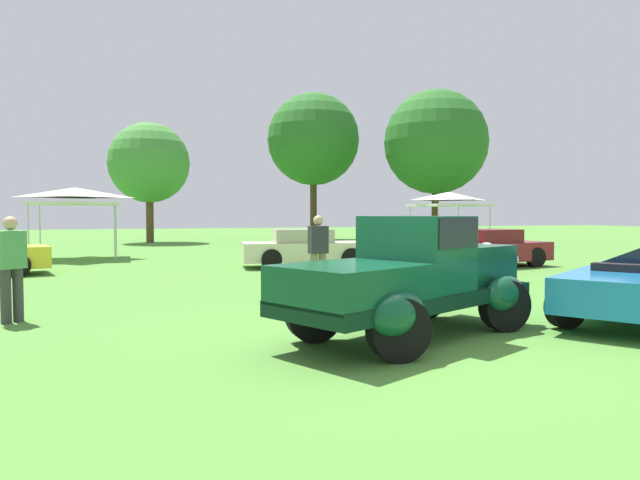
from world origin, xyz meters
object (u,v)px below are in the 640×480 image
show_car_cream (306,248)px  spectator_by_row (318,251)px  canopy_tent_left_field (75,195)px  show_car_burgundy (491,248)px  spectator_near_truck (11,265)px  neighbor_convertible (640,285)px  canopy_tent_center_field (449,198)px  feature_pickup_truck (412,276)px

show_car_cream → spectator_by_row: 6.08m
canopy_tent_left_field → show_car_burgundy: bearing=-31.2°
show_car_cream → spectator_near_truck: (-7.25, -7.64, 0.31)m
neighbor_convertible → canopy_tent_center_field: bearing=69.1°
show_car_cream → spectator_near_truck: 10.54m
feature_pickup_truck → canopy_tent_center_field: canopy_tent_center_field is taller
feature_pickup_truck → show_car_cream: 10.75m
neighbor_convertible → spectator_near_truck: size_ratio=2.61×
show_car_burgundy → feature_pickup_truck: bearing=-130.2°
neighbor_convertible → canopy_tent_left_field: (-9.70, 16.64, 1.85)m
show_car_cream → canopy_tent_center_field: (8.57, 5.54, 1.82)m
spectator_near_truck → canopy_tent_center_field: (15.81, 13.19, 1.51)m
show_car_cream → spectator_near_truck: bearing=-133.5°
spectator_near_truck → spectator_by_row: size_ratio=1.00×
show_car_burgundy → spectator_by_row: spectator_by_row is taller
canopy_tent_left_field → show_car_cream: bearing=-39.0°
feature_pickup_truck → canopy_tent_left_field: bearing=108.8°
feature_pickup_truck → spectator_near_truck: (-5.55, 2.96, 0.05)m
show_car_cream → show_car_burgundy: size_ratio=1.05×
show_car_burgundy → spectator_near_truck: (-12.89, -5.72, 0.31)m
feature_pickup_truck → show_car_burgundy: bearing=49.8°
show_car_burgundy → spectator_by_row: size_ratio=2.47×
spectator_near_truck → canopy_tent_center_field: canopy_tent_center_field is taller
show_car_cream → canopy_tent_left_field: bearing=141.0°
feature_pickup_truck → show_car_cream: (1.70, 10.61, -0.27)m
canopy_tent_center_field → feature_pickup_truck: bearing=-122.4°
neighbor_convertible → spectator_by_row: bearing=128.9°
spectator_near_truck → spectator_by_row: (5.71, 1.77, 0.00)m
neighbor_convertible → show_car_burgundy: bearing=69.5°
spectator_by_row → canopy_tent_left_field: (-5.81, 11.82, 1.51)m
neighbor_convertible → show_car_burgundy: 9.36m
feature_pickup_truck → show_car_cream: feature_pickup_truck is taller
show_car_burgundy → canopy_tent_left_field: canopy_tent_left_field is taller
show_car_cream → spectator_near_truck: size_ratio=2.58×
feature_pickup_truck → neighbor_convertible: 4.06m
show_car_cream → canopy_tent_left_field: (-7.35, 5.95, 1.82)m
show_car_cream → feature_pickup_truck: bearing=-99.1°
show_car_burgundy → show_car_cream: bearing=161.2°
show_car_cream → canopy_tent_center_field: size_ratio=1.50×
show_car_cream → canopy_tent_center_field: 10.37m
feature_pickup_truck → spectator_near_truck: bearing=151.9°
canopy_tent_left_field → canopy_tent_center_field: size_ratio=1.09×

